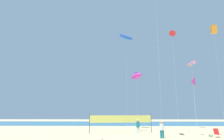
% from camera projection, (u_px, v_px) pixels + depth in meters
% --- Properties ---
extents(ocean_band, '(120.00, 20.00, 0.01)m').
position_uv_depth(ocean_band, '(120.00, 123.00, 47.91)').
color(ocean_band, teal).
rests_on(ocean_band, ground).
extents(beachgoer_teal_shirt, '(0.40, 0.40, 1.76)m').
position_uv_depth(beachgoer_teal_shirt, '(138.00, 126.00, 23.73)').
color(beachgoer_teal_shirt, white).
rests_on(beachgoer_teal_shirt, ground).
extents(beachgoer_white_shirt, '(0.39, 0.39, 1.70)m').
position_uv_depth(beachgoer_white_shirt, '(162.00, 129.00, 20.31)').
color(beachgoer_white_shirt, '#19727A').
rests_on(beachgoer_white_shirt, ground).
extents(folding_beach_chair, '(0.52, 0.65, 0.89)m').
position_uv_depth(folding_beach_chair, '(217.00, 133.00, 20.90)').
color(folding_beach_chair, red).
rests_on(folding_beach_chair, ground).
extents(volleyball_net, '(7.94, 1.72, 2.40)m').
position_uv_depth(volleyball_net, '(121.00, 120.00, 25.46)').
color(volleyball_net, '#4C4C51').
rests_on(volleyball_net, ground).
extents(beach_handbag, '(0.36, 0.18, 0.29)m').
position_uv_depth(beach_handbag, '(211.00, 136.00, 20.84)').
color(beach_handbag, '#99B28C').
rests_on(beach_handbag, ground).
extents(kite_magenta_inflatable, '(2.17, 2.82, 9.36)m').
position_uv_depth(kite_magenta_inflatable, '(136.00, 76.00, 34.20)').
color(kite_magenta_inflatable, silver).
rests_on(kite_magenta_inflatable, ground).
extents(kite_orange_box, '(0.82, 0.82, 14.45)m').
position_uv_depth(kite_orange_box, '(214.00, 30.00, 27.89)').
color(kite_orange_box, silver).
rests_on(kite_orange_box, ground).
extents(kite_blue_tube, '(1.88, 1.75, 13.26)m').
position_uv_depth(kite_blue_tube, '(126.00, 37.00, 28.48)').
color(kite_blue_tube, silver).
rests_on(kite_blue_tube, ground).
extents(kite_red_delta, '(0.98, 0.56, 14.16)m').
position_uv_depth(kite_red_delta, '(172.00, 34.00, 28.96)').
color(kite_red_delta, silver).
rests_on(kite_red_delta, ground).
extents(kite_magenta_delta, '(0.86, 1.15, 6.66)m').
position_uv_depth(kite_magenta_delta, '(193.00, 81.00, 23.53)').
color(kite_magenta_delta, silver).
rests_on(kite_magenta_delta, ground).
extents(kite_pink_tube, '(0.65, 2.28, 10.91)m').
position_uv_depth(kite_pink_tube, '(191.00, 64.00, 33.92)').
color(kite_pink_tube, silver).
rests_on(kite_pink_tube, ground).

